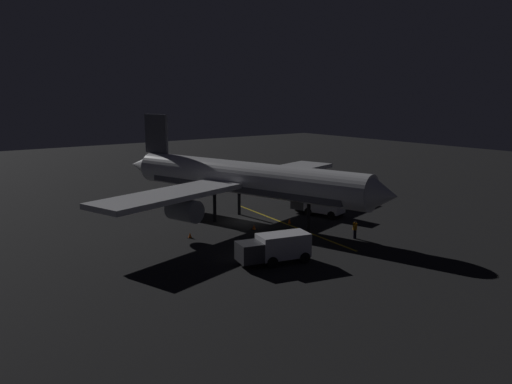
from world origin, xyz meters
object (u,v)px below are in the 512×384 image
object	(u,v)px
airliner	(240,179)
traffic_cone_near_right	(190,235)
baggage_truck	(276,248)
ground_crew_worker	(355,229)
traffic_cone_near_left	(254,227)
traffic_cone_under_wing	(289,221)
catering_truck	(320,204)

from	to	relation	value
airliner	traffic_cone_near_right	size ratio (longest dim) A/B	63.35
baggage_truck	traffic_cone_near_right	world-z (taller)	baggage_truck
ground_crew_worker	traffic_cone_near_right	world-z (taller)	ground_crew_worker
baggage_truck	traffic_cone_near_left	distance (m)	10.56
airliner	traffic_cone_near_left	bearing A→B (deg)	74.49
baggage_truck	ground_crew_worker	bearing A→B (deg)	-174.18
traffic_cone_near_right	traffic_cone_under_wing	bearing A→B (deg)	172.54
traffic_cone_near_left	traffic_cone_near_right	size ratio (longest dim) A/B	1.00
baggage_truck	traffic_cone_near_left	xyz separation A→B (m)	(-4.75, -9.38, -0.97)
catering_truck	traffic_cone_near_right	size ratio (longest dim) A/B	11.49
traffic_cone_near_right	ground_crew_worker	bearing A→B (deg)	142.51
baggage_truck	catering_truck	xyz separation A→B (m)	(-14.43, -9.99, 0.09)
baggage_truck	ground_crew_worker	distance (m)	10.47
catering_truck	ground_crew_worker	bearing A→B (deg)	65.77
ground_crew_worker	traffic_cone_near_right	distance (m)	15.60
catering_truck	traffic_cone_under_wing	distance (m)	5.44
baggage_truck	traffic_cone_near_right	size ratio (longest dim) A/B	11.34
ground_crew_worker	baggage_truck	bearing A→B (deg)	5.82
catering_truck	traffic_cone_near_left	distance (m)	9.76
airliner	traffic_cone_under_wing	xyz separation A→B (m)	(-3.34, 4.22, -4.25)
ground_crew_worker	traffic_cone_near_left	world-z (taller)	ground_crew_worker
catering_truck	traffic_cone_near_right	xyz separation A→B (m)	(16.39, -0.55, -1.06)
traffic_cone_near_left	traffic_cone_near_right	distance (m)	6.81
baggage_truck	traffic_cone_near_left	world-z (taller)	baggage_truck
catering_truck	traffic_cone_near_left	bearing A→B (deg)	3.61
baggage_truck	catering_truck	bearing A→B (deg)	-145.30
traffic_cone_near_left	traffic_cone_under_wing	size ratio (longest dim) A/B	1.00
airliner	catering_truck	size ratio (longest dim) A/B	5.51
airliner	ground_crew_worker	size ratio (longest dim) A/B	20.02
airliner	ground_crew_worker	bearing A→B (deg)	110.48
catering_truck	baggage_truck	bearing A→B (deg)	34.70
airliner	baggage_truck	size ratio (longest dim) A/B	5.59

